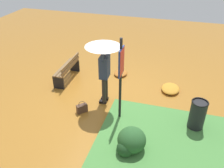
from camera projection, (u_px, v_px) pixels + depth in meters
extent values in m
plane|color=#9E6623|center=(106.00, 97.00, 7.42)|extent=(18.00, 18.00, 0.00)
cylinder|color=#2D2823|center=(106.00, 88.00, 7.07)|extent=(0.12, 0.12, 0.86)
cylinder|color=#2D2823|center=(104.00, 91.00, 6.92)|extent=(0.12, 0.12, 0.86)
cube|color=black|center=(105.00, 99.00, 7.28)|extent=(0.12, 0.22, 0.08)
cube|color=black|center=(103.00, 102.00, 7.13)|extent=(0.12, 0.22, 0.08)
cube|color=#2D3851|center=(104.00, 67.00, 6.60)|extent=(0.39, 0.26, 0.64)
sphere|color=beige|center=(104.00, 51.00, 6.36)|extent=(0.20, 0.20, 0.20)
ellipsoid|color=black|center=(104.00, 50.00, 6.35)|extent=(0.20, 0.20, 0.15)
cylinder|color=#2D3851|center=(106.00, 57.00, 6.68)|extent=(0.18, 0.13, 0.18)
cylinder|color=#2D3851|center=(105.00, 54.00, 6.60)|extent=(0.24, 0.11, 0.33)
cube|color=black|center=(105.00, 51.00, 6.45)|extent=(0.07, 0.02, 0.14)
cylinder|color=#2D3851|center=(103.00, 61.00, 6.34)|extent=(0.11, 0.10, 0.09)
cylinder|color=#2D3851|center=(103.00, 58.00, 6.31)|extent=(0.10, 0.09, 0.23)
cylinder|color=#A5A5AD|center=(103.00, 47.00, 6.15)|extent=(0.02, 0.02, 0.41)
cone|color=silver|center=(103.00, 44.00, 6.10)|extent=(0.96, 0.96, 0.16)
sphere|color=#A5A5AD|center=(103.00, 39.00, 6.04)|extent=(0.02, 0.02, 0.02)
cylinder|color=black|center=(120.00, 82.00, 5.98)|extent=(0.07, 0.07, 2.30)
cube|color=navy|center=(121.00, 62.00, 5.69)|extent=(0.44, 0.04, 0.70)
cube|color=red|center=(122.00, 62.00, 5.68)|extent=(0.38, 0.01, 0.64)
cube|color=#4C3323|center=(82.00, 108.00, 6.73)|extent=(0.31, 0.31, 0.24)
torus|color=#4C3323|center=(82.00, 104.00, 6.64)|extent=(0.14, 0.14, 0.18)
cube|color=black|center=(75.00, 65.00, 8.78)|extent=(0.07, 0.36, 0.44)
cube|color=black|center=(58.00, 83.00, 7.73)|extent=(0.07, 0.36, 0.44)
cube|color=brown|center=(63.00, 67.00, 8.16)|extent=(1.40, 0.13, 0.04)
cube|color=brown|center=(66.00, 67.00, 8.13)|extent=(1.40, 0.13, 0.04)
cube|color=brown|center=(70.00, 68.00, 8.10)|extent=(1.40, 0.13, 0.04)
cube|color=brown|center=(71.00, 65.00, 8.04)|extent=(1.40, 0.07, 0.10)
cube|color=brown|center=(70.00, 62.00, 7.97)|extent=(1.40, 0.07, 0.10)
cylinder|color=black|center=(197.00, 116.00, 6.01)|extent=(0.40, 0.40, 0.80)
torus|color=black|center=(200.00, 102.00, 5.79)|extent=(0.42, 0.42, 0.04)
ellipsoid|color=#285628|center=(132.00, 140.00, 5.43)|extent=(0.66, 0.66, 0.59)
ellipsoid|color=#1E421E|center=(125.00, 148.00, 5.34)|extent=(0.39, 0.39, 0.39)
ellipsoid|color=#A86023|center=(121.00, 73.00, 8.61)|extent=(0.57, 0.46, 0.13)
ellipsoid|color=#C68428|center=(170.00, 89.00, 7.69)|extent=(0.71, 0.57, 0.16)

